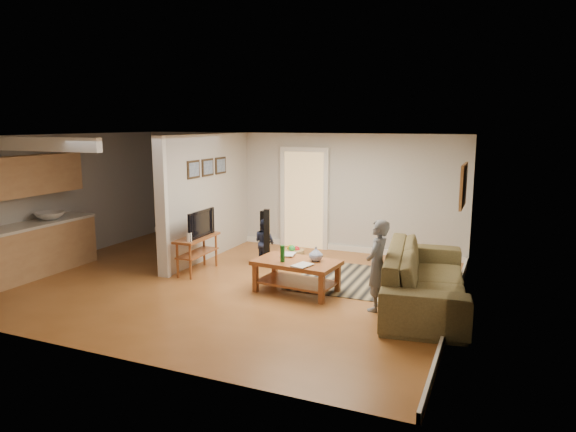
% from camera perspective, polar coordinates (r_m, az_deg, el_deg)
% --- Properties ---
extents(ground, '(7.50, 7.50, 0.00)m').
position_cam_1_polar(ground, '(8.95, -6.91, -7.40)').
color(ground, brown).
rests_on(ground, ground).
extents(room_shell, '(7.54, 6.02, 2.52)m').
position_cam_1_polar(room_shell, '(9.55, -11.38, 2.55)').
color(room_shell, '#B5B2AE').
rests_on(room_shell, ground).
extents(area_rug, '(2.68, 1.96, 0.01)m').
position_cam_1_polar(area_rug, '(9.04, 9.67, -7.26)').
color(area_rug, black).
rests_on(area_rug, ground).
extents(sofa, '(1.53, 3.06, 0.86)m').
position_cam_1_polar(sofa, '(8.18, 14.92, -9.42)').
color(sofa, '#403620').
rests_on(sofa, ground).
extents(coffee_table, '(1.41, 0.90, 0.79)m').
position_cam_1_polar(coffee_table, '(8.33, 1.11, -5.75)').
color(coffee_table, brown).
rests_on(coffee_table, ground).
extents(tv_console, '(0.43, 1.07, 0.91)m').
position_cam_1_polar(tv_console, '(9.53, -10.03, -2.63)').
color(tv_console, brown).
rests_on(tv_console, ground).
extents(speaker_left, '(0.14, 0.14, 1.12)m').
position_cam_1_polar(speaker_left, '(9.74, -2.35, -2.48)').
color(speaker_left, black).
rests_on(speaker_left, ground).
extents(speaker_right, '(0.11, 0.11, 1.04)m').
position_cam_1_polar(speaker_right, '(9.99, -2.71, -2.37)').
color(speaker_right, black).
rests_on(speaker_right, ground).
extents(toy_basket, '(0.44, 0.44, 0.39)m').
position_cam_1_polar(toy_basket, '(10.02, 0.57, -4.45)').
color(toy_basket, '#976941').
rests_on(toy_basket, ground).
extents(child, '(0.37, 0.52, 1.35)m').
position_cam_1_polar(child, '(7.80, 9.74, -10.19)').
color(child, slate).
rests_on(child, ground).
extents(toddler, '(0.53, 0.47, 0.90)m').
position_cam_1_polar(toddler, '(10.01, -2.60, -5.42)').
color(toddler, '#1E2540').
rests_on(toddler, ground).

